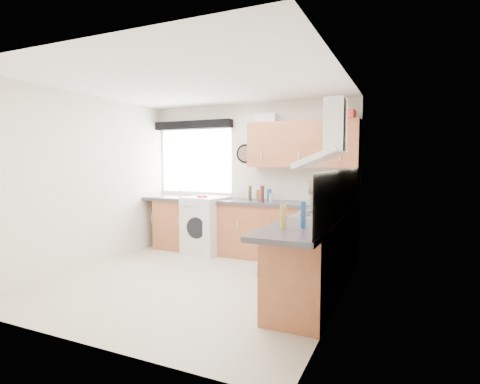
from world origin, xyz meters
The scene contains 34 objects.
ground_plane centered at (0.00, 0.00, 0.00)m, with size 3.60×3.60×0.00m, color beige.
ceiling centered at (0.00, 0.00, 2.50)m, with size 3.60×3.60×0.02m, color white.
wall_back centered at (0.00, 1.80, 1.25)m, with size 3.60×0.02×2.50m, color silver.
wall_front centered at (0.00, -1.80, 1.25)m, with size 3.60×0.02×2.50m, color silver.
wall_left centered at (-1.80, 0.00, 1.25)m, with size 0.02×3.60×2.50m, color silver.
wall_right centered at (1.80, 0.00, 1.25)m, with size 0.02×3.60×2.50m, color silver.
window centered at (-1.05, 1.79, 1.55)m, with size 1.40×0.02×1.10m, color silver.
window_blind centered at (-1.05, 1.70, 2.18)m, with size 1.50×0.18×0.14m, color black.
splashback centered at (1.79, 0.30, 1.18)m, with size 0.01×3.00×0.54m, color white.
base_cab_back centered at (-0.10, 1.51, 0.43)m, with size 3.00×0.58×0.86m, color brown.
base_cab_corner centered at (1.50, 1.50, 0.43)m, with size 0.60×0.60×0.86m, color brown.
base_cab_right centered at (1.51, 0.15, 0.43)m, with size 0.58×2.10×0.86m, color brown.
worktop_back centered at (0.00, 1.50, 0.89)m, with size 3.60×0.62×0.05m, color #2D2C31.
worktop_right centered at (1.50, 0.00, 0.89)m, with size 0.62×2.42×0.05m, color #2D2C31.
sink centered at (-1.33, 1.50, 0.95)m, with size 0.84×0.46×0.10m, color silver, non-canonical shape.
oven centered at (1.50, 0.30, 0.42)m, with size 0.56×0.58×0.85m, color black.
hob_plate centered at (1.50, 0.30, 0.92)m, with size 0.52×0.52×0.01m, color silver.
extractor_hood centered at (1.60, 0.30, 1.77)m, with size 0.52×0.78×0.66m, color silver, non-canonical shape.
upper_cabinets centered at (0.95, 1.62, 1.80)m, with size 1.70×0.35×0.70m, color brown.
washing_machine centered at (-0.62, 1.40, 0.47)m, with size 0.65×0.62×0.95m, color silver.
wall_clock centered at (-0.08, 1.78, 1.67)m, with size 0.32×0.32×0.04m, color black.
casserole centered at (0.33, 1.72, 2.22)m, with size 0.35×0.25×0.15m, color silver.
storage_box centered at (1.60, 1.52, 2.21)m, with size 0.26×0.21×0.12m, color #C13732.
utensil_pot centered at (1.15, 1.35, 0.98)m, with size 0.10×0.10×0.14m, color gray.
kitchen_roll centered at (1.62, 0.96, 1.02)m, with size 0.11×0.11×0.23m, color silver.
tomato_cluster centered at (-0.64, 1.30, 0.95)m, with size 0.17×0.17×0.07m, color red, non-canonical shape.
jar_0 centered at (0.13, 1.50, 1.03)m, with size 0.06×0.06×0.24m, color #3C3221.
jar_1 centered at (0.40, 1.35, 1.04)m, with size 0.06×0.06×0.26m, color #45181C.
jar_2 centered at (1.09, 1.65, 0.99)m, with size 0.07×0.07×0.16m, color #172150.
jar_3 centered at (0.42, 1.62, 1.00)m, with size 0.07×0.07×0.19m, color navy.
jar_4 centered at (0.51, 1.44, 0.98)m, with size 0.06×0.06×0.14m, color #A99E90.
jar_5 centered at (0.23, 1.60, 0.99)m, with size 0.06×0.06×0.17m, color brown.
bottle_0 centered at (1.39, -0.68, 1.02)m, with size 0.06×0.06×0.22m, color #A78939.
bottle_1 centered at (1.56, -0.59, 1.04)m, with size 0.05×0.05×0.25m, color navy.
Camera 1 is at (2.46, -4.02, 1.54)m, focal length 28.00 mm.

